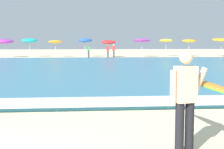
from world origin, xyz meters
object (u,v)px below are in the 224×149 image
Objects in this scene: beach_umbrella_2 at (55,42)px; beach_umbrella_1 at (29,41)px; beach_umbrella_3 at (85,40)px; beach_umbrella_0 at (5,41)px; beach_umbrella_6 at (166,40)px; beachgoer_near_row_left at (89,51)px; beach_umbrella_4 at (108,42)px; beach_umbrella_5 at (142,40)px; surfer_with_board at (198,92)px; beach_umbrella_7 at (189,41)px; beachgoer_near_row_mid at (114,50)px; beachgoer_near_row_right at (108,50)px; beach_umbrella_8 at (221,40)px.

beach_umbrella_1 is at bearing 171.81° from beach_umbrella_2.
beach_umbrella_0 is at bearing -179.09° from beach_umbrella_3.
beach_umbrella_6 is 10.65m from beachgoer_near_row_left.
beach_umbrella_4 is (2.88, -0.83, -0.21)m from beach_umbrella_3.
beach_umbrella_3 reaches higher than beach_umbrella_5.
surfer_with_board is 1.26× the size of beach_umbrella_7.
beach_umbrella_5 reaches higher than surfer_with_board.
beach_umbrella_5 is at bearing -3.48° from beach_umbrella_2.
beach_umbrella_7 is 1.43× the size of beachgoer_near_row_left.
beachgoer_near_row_left is at bearing -153.23° from beach_umbrella_4.
beach_umbrella_5 is 1.45× the size of beachgoer_near_row_mid.
beach_umbrella_6 is at bearing 20.50° from beachgoer_near_row_mid.
beachgoer_near_row_left is 1.00× the size of beachgoer_near_row_right.
beach_umbrella_3 reaches higher than beachgoer_near_row_right.
beach_umbrella_2 reaches higher than surfer_with_board.
beach_umbrella_1 is at bearing 168.40° from beachgoer_near_row_mid.
beach_umbrella_0 is at bearing 107.94° from surfer_with_board.
beach_umbrella_0 reaches higher than surfer_with_board.
beach_umbrella_6 is at bearing 18.87° from beachgoer_near_row_right.
beach_umbrella_1 is 10.66m from beachgoer_near_row_mid.
surfer_with_board is 35.99m from beach_umbrella_3.
beach_umbrella_0 is 1.43× the size of beachgoer_near_row_left.
beach_umbrella_5 is at bearing 13.18° from beachgoer_near_row_right.
beach_umbrella_0 is 16.94m from beach_umbrella_5.
beach_umbrella_3 is at bearing 146.82° from beachgoer_near_row_right.
surfer_with_board is 38.27m from beach_umbrella_8.
beach_umbrella_5 is at bearing -154.48° from beach_umbrella_6.
beach_umbrella_0 reaches higher than beachgoer_near_row_left.
beach_umbrella_2 is 0.92× the size of beach_umbrella_5.
beachgoer_near_row_right is (9.66, -2.15, -1.21)m from beach_umbrella_1.
beachgoer_near_row_left is at bearing -174.08° from beach_umbrella_7.
surfer_with_board is 1.18× the size of beach_umbrella_1.
beach_umbrella_2 is 7.39m from beachgoer_near_row_mid.
beach_umbrella_8 is (6.68, -1.82, 0.08)m from beach_umbrella_6.
beachgoer_near_row_right is at bearing 88.36° from surfer_with_board.
beach_umbrella_2 reaches higher than beachgoer_near_row_mid.
surfer_with_board is 33.88m from beachgoer_near_row_left.
beach_umbrella_8 is at bearing -2.26° from beach_umbrella_2.
beachgoer_near_row_right is at bearing -14.67° from beach_umbrella_2.
beach_umbrella_0 is 2.94m from beach_umbrella_1.
beach_umbrella_3 is 1.04× the size of beach_umbrella_7.
beach_umbrella_3 is 4.09m from beachgoer_near_row_mid.
beach_umbrella_8 is 1.55× the size of beachgoer_near_row_right.
beach_umbrella_0 is 0.94× the size of beach_umbrella_1.
beach_umbrella_4 is 1.39× the size of beachgoer_near_row_left.
beach_umbrella_7 is (22.94, -0.60, 0.07)m from beach_umbrella_0.
beach_umbrella_6 is 0.94× the size of beach_umbrella_8.
beach_umbrella_1 is 3.28m from beach_umbrella_2.
beach_umbrella_8 reaches higher than beach_umbrella_4.
surfer_with_board is at bearing -92.84° from beachgoer_near_row_mid.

